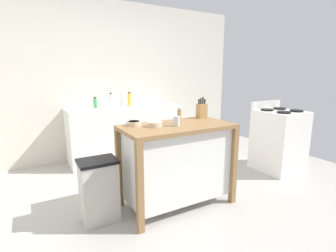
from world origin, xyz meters
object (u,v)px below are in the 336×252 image
object	(u,v)px
bottle_dish_soap	(95,103)
bottle_spray_cleaner	(129,99)
trash_bin	(99,190)
sink_faucet	(121,99)
knife_block	(202,110)
bowl_stoneware_deep	(154,124)
kitchen_island	(177,161)
drinking_cup	(177,121)
bowl_ceramic_small	(134,123)
bottle_hand_soap	(111,101)
pepper_grinder	(179,116)
stove	(279,140)

from	to	relation	value
bottle_dish_soap	bottle_spray_cleaner	world-z (taller)	bottle_spray_cleaner
trash_bin	sink_faucet	xyz separation A→B (m)	(0.89, 1.80, 0.68)
knife_block	bowl_stoneware_deep	size ratio (longest dim) A/B	1.67
kitchen_island	drinking_cup	xyz separation A→B (m)	(-0.04, -0.05, 0.45)
bowl_ceramic_small	trash_bin	distance (m)	0.74
bottle_spray_cleaner	sink_faucet	bearing A→B (deg)	150.20
kitchen_island	knife_block	size ratio (longest dim) A/B	4.68
bowl_stoneware_deep	bottle_hand_soap	size ratio (longest dim) A/B	0.63
drinking_cup	pepper_grinder	xyz separation A→B (m)	(0.09, 0.10, 0.03)
knife_block	stove	distance (m)	1.49
drinking_cup	pepper_grinder	size ratio (longest dim) A/B	0.59
pepper_grinder	bottle_spray_cleaner	bearing A→B (deg)	86.07
bowl_stoneware_deep	bowl_ceramic_small	distance (m)	0.22
knife_block	drinking_cup	bearing A→B (deg)	-153.41
trash_bin	bowl_ceramic_small	bearing A→B (deg)	11.98
bowl_ceramic_small	drinking_cup	xyz separation A→B (m)	(0.37, -0.23, 0.03)
bottle_hand_soap	bottle_spray_cleaner	world-z (taller)	bottle_hand_soap
knife_block	sink_faucet	xyz separation A→B (m)	(-0.41, 1.69, 0.01)
kitchen_island	sink_faucet	distance (m)	1.96
bottle_dish_soap	bottle_spray_cleaner	bearing A→B (deg)	-2.32
sink_faucet	bottle_spray_cleaner	xyz separation A→B (m)	(0.12, -0.07, -0.00)
drinking_cup	knife_block	bearing A→B (deg)	26.59
bowl_stoneware_deep	bottle_hand_soap	world-z (taller)	bottle_hand_soap
pepper_grinder	stove	distance (m)	1.89
kitchen_island	drinking_cup	world-z (taller)	drinking_cup
drinking_cup	pepper_grinder	distance (m)	0.14
pepper_grinder	bottle_dish_soap	world-z (taller)	pepper_grinder
bottle_dish_soap	bottle_hand_soap	bearing A→B (deg)	-37.14
trash_bin	bottle_hand_soap	distance (m)	1.86
stove	bottle_dish_soap	bearing A→B (deg)	142.71
knife_block	sink_faucet	bearing A→B (deg)	103.67
trash_bin	bottle_dish_soap	xyz separation A→B (m)	(0.44, 1.76, 0.65)
drinking_cup	stove	xyz separation A→B (m)	(1.90, 0.18, -0.50)
knife_block	bowl_stoneware_deep	bearing A→B (deg)	-166.91
pepper_grinder	bottle_spray_cleaner	world-z (taller)	bottle_spray_cleaner
bottle_hand_soap	trash_bin	bearing A→B (deg)	-111.99
pepper_grinder	bottle_dish_soap	size ratio (longest dim) A/B	1.02
knife_block	bottle_dish_soap	xyz separation A→B (m)	(-0.86, 1.65, -0.02)
trash_bin	bottle_dish_soap	bearing A→B (deg)	76.03
drinking_cup	trash_bin	world-z (taller)	drinking_cup
bowl_stoneware_deep	bottle_spray_cleaner	world-z (taller)	bottle_spray_cleaner
knife_block	bowl_stoneware_deep	distance (m)	0.74
bottle_spray_cleaner	bowl_stoneware_deep	bearing A→B (deg)	-103.40
bottle_spray_cleaner	stove	size ratio (longest dim) A/B	0.23
sink_faucet	bottle_dish_soap	distance (m)	0.45
bottle_spray_cleaner	knife_block	bearing A→B (deg)	-79.77
kitchen_island	stove	size ratio (longest dim) A/B	1.17
sink_faucet	bottle_spray_cleaner	size ratio (longest dim) A/B	0.96
bowl_ceramic_small	bottle_dish_soap	distance (m)	1.67
pepper_grinder	bottle_hand_soap	distance (m)	1.66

